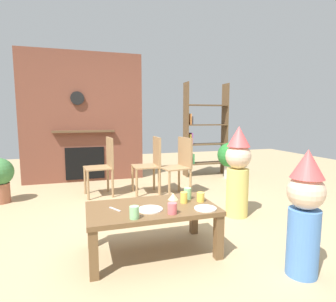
% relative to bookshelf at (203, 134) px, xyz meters
% --- Properties ---
extents(ground_plane, '(12.00, 12.00, 0.00)m').
position_rel_bookshelf_xyz_m(ground_plane, '(-1.53, -2.40, -0.87)').
color(ground_plane, tan).
extents(brick_fireplace_feature, '(2.20, 0.28, 2.40)m').
position_rel_bookshelf_xyz_m(brick_fireplace_feature, '(-2.36, 0.20, 0.32)').
color(brick_fireplace_feature, brown).
rests_on(brick_fireplace_feature, ground_plane).
extents(bookshelf, '(0.90, 0.28, 1.90)m').
position_rel_bookshelf_xyz_m(bookshelf, '(0.00, 0.00, 0.00)').
color(bookshelf, brown).
rests_on(bookshelf, ground_plane).
extents(coffee_table, '(1.13, 0.64, 0.43)m').
position_rel_bookshelf_xyz_m(coffee_table, '(-1.82, -2.94, -0.51)').
color(coffee_table, brown).
rests_on(coffee_table, ground_plane).
extents(paper_cup_near_left, '(0.08, 0.08, 0.10)m').
position_rel_bookshelf_xyz_m(paper_cup_near_left, '(-2.02, -3.18, -0.40)').
color(paper_cup_near_left, '#8CD18C').
rests_on(paper_cup_near_left, coffee_table).
extents(paper_cup_near_right, '(0.06, 0.06, 0.10)m').
position_rel_bookshelf_xyz_m(paper_cup_near_right, '(-1.51, -2.92, -0.39)').
color(paper_cup_near_right, '#F2CC4C').
rests_on(paper_cup_near_right, coffee_table).
extents(paper_cup_center, '(0.08, 0.08, 0.09)m').
position_rel_bookshelf_xyz_m(paper_cup_center, '(-1.71, -3.17, -0.40)').
color(paper_cup_center, '#E5666B').
rests_on(paper_cup_center, coffee_table).
extents(paper_cup_far_left, '(0.07, 0.07, 0.09)m').
position_rel_bookshelf_xyz_m(paper_cup_far_left, '(-1.35, -2.93, -0.40)').
color(paper_cup_far_left, '#F2CC4C').
rests_on(paper_cup_far_left, coffee_table).
extents(paper_cup_far_right, '(0.07, 0.07, 0.11)m').
position_rel_bookshelf_xyz_m(paper_cup_far_right, '(-1.44, -2.82, -0.39)').
color(paper_cup_far_right, '#8CD18C').
rests_on(paper_cup_far_right, coffee_table).
extents(paper_plate_front, '(0.21, 0.21, 0.01)m').
position_rel_bookshelf_xyz_m(paper_plate_front, '(-1.86, -3.03, -0.44)').
color(paper_plate_front, white).
rests_on(paper_plate_front, coffee_table).
extents(paper_plate_rear, '(0.19, 0.19, 0.01)m').
position_rel_bookshelf_xyz_m(paper_plate_rear, '(-1.40, -3.14, -0.44)').
color(paper_plate_rear, white).
rests_on(paper_plate_rear, coffee_table).
extents(birthday_cake_slice, '(0.10, 0.10, 0.07)m').
position_rel_bookshelf_xyz_m(birthday_cake_slice, '(-1.58, -2.80, -0.41)').
color(birthday_cake_slice, '#EAC68C').
rests_on(birthday_cake_slice, coffee_table).
extents(table_fork, '(0.09, 0.14, 0.01)m').
position_rel_bookshelf_xyz_m(table_fork, '(-2.14, -2.92, -0.44)').
color(table_fork, silver).
rests_on(table_fork, coffee_table).
extents(child_with_cone_hat, '(0.27, 0.27, 0.98)m').
position_rel_bookshelf_xyz_m(child_with_cone_hat, '(-0.80, -3.62, -0.35)').
color(child_with_cone_hat, '#4C7FC6').
rests_on(child_with_cone_hat, ground_plane).
extents(child_in_pink, '(0.31, 0.31, 1.10)m').
position_rel_bookshelf_xyz_m(child_in_pink, '(-0.60, -2.35, -0.29)').
color(child_in_pink, '#E0CC66').
rests_on(child_in_pink, ground_plane).
extents(dining_chair_left, '(0.44, 0.44, 0.90)m').
position_rel_bookshelf_xyz_m(dining_chair_left, '(-2.09, -0.93, -0.36)').
color(dining_chair_left, '#9E7A51').
rests_on(dining_chair_left, ground_plane).
extents(dining_chair_middle, '(0.40, 0.40, 0.90)m').
position_rel_bookshelf_xyz_m(dining_chair_middle, '(-1.36, -1.03, -0.36)').
color(dining_chair_middle, '#9E7A51').
rests_on(dining_chair_middle, ground_plane).
extents(dining_chair_right, '(0.46, 0.46, 0.90)m').
position_rel_bookshelf_xyz_m(dining_chair_right, '(-0.96, -1.27, -0.36)').
color(dining_chair_right, '#9E7A51').
rests_on(dining_chair_right, ground_plane).
extents(potted_plant_tall, '(0.49, 0.49, 0.71)m').
position_rel_bookshelf_xyz_m(potted_plant_tall, '(0.39, -0.43, -0.44)').
color(potted_plant_tall, beige).
rests_on(potted_plant_tall, ground_plane).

